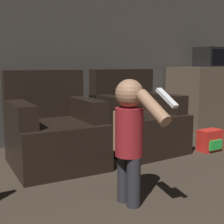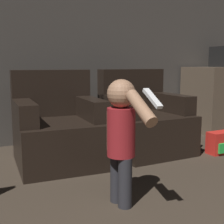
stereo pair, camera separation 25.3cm
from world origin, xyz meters
TOP-DOWN VIEW (x-y plane):
  - wall_back at (0.00, 4.50)m, footprint 8.40×0.05m
  - armchair_left at (-0.34, 3.62)m, footprint 0.84×0.88m
  - armchair_right at (0.63, 3.62)m, footprint 0.81×0.84m
  - person_toddler at (-0.22, 2.53)m, footprint 0.19×0.59m
  - toy_backpack at (1.29, 3.16)m, footprint 0.26×0.17m
  - kitchen_counter at (2.42, 4.09)m, footprint 1.35×0.67m
  - microwave at (2.36, 4.09)m, footprint 0.50×0.35m

SIDE VIEW (x-z plane):
  - toy_backpack at x=1.29m, z-range 0.00..0.23m
  - armchair_left at x=-0.34m, z-range -0.13..0.76m
  - armchair_right at x=0.63m, z-range -0.13..0.76m
  - kitchen_counter at x=2.42m, z-range 0.00..0.91m
  - person_toddler at x=-0.22m, z-range 0.08..0.93m
  - microwave at x=2.36m, z-range 0.91..1.20m
  - wall_back at x=0.00m, z-range 0.00..2.60m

